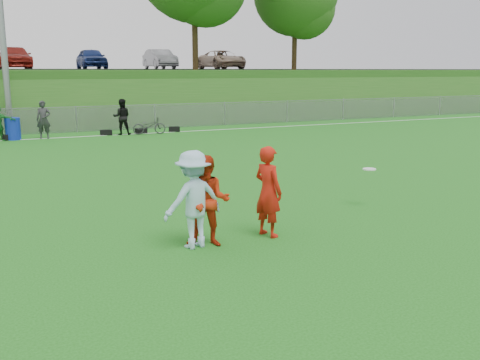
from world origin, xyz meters
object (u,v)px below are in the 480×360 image
frisbee (369,169)px  player_red_left (268,191)px  player_blue (193,200)px  recycling_bin (13,129)px  player_red_center (208,201)px  bicycle (149,126)px

frisbee → player_red_left: bearing=-162.8°
player_red_left → player_blue: 1.47m
player_blue → recycling_bin: 17.26m
player_blue → frisbee: size_ratio=5.73×
player_red_center → bicycle: (3.63, 16.61, -0.39)m
player_red_left → frisbee: player_red_left is taller
frisbee → player_red_center: bearing=-166.6°
player_red_center → frisbee: 4.40m
player_red_center → bicycle: player_red_center is taller
player_blue → frisbee: 4.63m
bicycle → player_red_left: bearing=177.6°
frisbee → player_blue: bearing=-167.8°
frisbee → recycling_bin: bearing=112.4°
frisbee → recycling_bin: recycling_bin is taller
player_red_center → player_blue: (-0.25, 0.04, 0.05)m
player_red_left → player_red_center: bearing=75.7°
player_red_center → recycling_bin: player_red_center is taller
bicycle → frisbee: bearing=-171.7°
player_red_center → player_red_left: bearing=32.2°
player_blue → frisbee: player_blue is taller
player_red_left → bicycle: (2.41, 16.53, -0.43)m
recycling_bin → player_red_center: bearing=-82.1°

